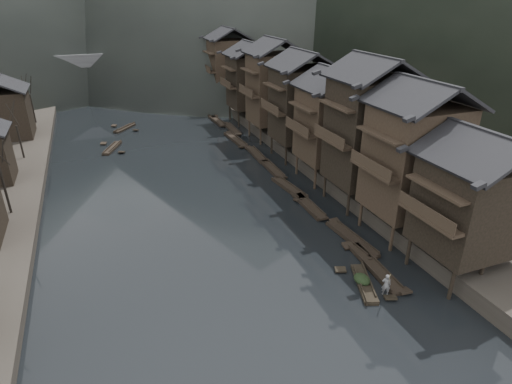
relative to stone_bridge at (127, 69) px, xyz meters
name	(u,v)px	position (x,y,z in m)	size (l,w,h in m)	color
water	(225,263)	(0.00, -72.00, -5.11)	(300.00, 300.00, 0.00)	black
right_bank	(338,107)	(35.00, -32.00, -4.21)	(40.00, 200.00, 1.80)	#2D2823
stilt_houses	(306,94)	(17.28, -52.30, 3.78)	(9.00, 67.60, 15.57)	black
bare_trees	(8,153)	(-17.00, -54.55, 1.01)	(3.51, 63.43, 7.01)	black
moored_sampans	(246,146)	(11.75, -44.97, -4.91)	(2.70, 72.59, 0.47)	black
midriver_boats	(125,116)	(-3.26, -21.37, -4.91)	(12.98, 39.06, 0.45)	black
stone_bridge	(127,69)	(0.00, 0.00, 0.00)	(40.00, 6.00, 9.00)	#4C4C4F
hero_sampan	(364,283)	(9.23, -78.77, -4.91)	(2.68, 5.24, 0.44)	black
cargo_heap	(362,275)	(9.14, -78.54, -4.32)	(1.16, 1.52, 0.70)	black
boatman	(387,282)	(9.87, -80.50, -3.77)	(0.66, 0.43, 1.81)	slate
bamboo_pole	(393,254)	(10.07, -80.50, -1.36)	(0.06, 0.06, 3.86)	#8C7A51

